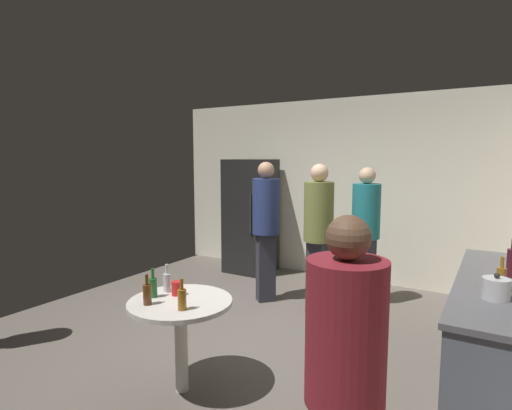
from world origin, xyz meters
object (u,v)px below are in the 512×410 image
(wine_bottle_on_counter, at_px, (512,262))
(beer_bottle_green, at_px, (153,287))
(kettle, at_px, (497,289))
(person_in_navy_shirt, at_px, (266,220))
(person_in_teal_shirt, at_px, (366,225))
(beer_bottle_amber, at_px, (182,299))
(person_in_maroon_shirt, at_px, (345,370))
(beer_bottle_on_counter, at_px, (501,277))
(refrigerator, at_px, (251,216))
(beer_bottle_brown, at_px, (147,294))
(person_in_olive_shirt, at_px, (318,227))
(foreground_table, at_px, (181,313))
(beer_bottle_clear, at_px, (167,282))
(plastic_cup_red, at_px, (177,288))

(wine_bottle_on_counter, distance_m, beer_bottle_green, 2.80)
(kettle, xyz_separation_m, person_in_navy_shirt, (-2.52, 1.37, 0.07))
(kettle, xyz_separation_m, person_in_teal_shirt, (-1.40, 1.88, 0.03))
(beer_bottle_amber, relative_size, person_in_maroon_shirt, 0.14)
(beer_bottle_on_counter, height_order, beer_bottle_green, beer_bottle_on_counter)
(beer_bottle_green, bearing_deg, person_in_maroon_shirt, -19.80)
(refrigerator, bearing_deg, beer_bottle_brown, -70.62)
(person_in_olive_shirt, bearing_deg, kettle, 67.10)
(beer_bottle_on_counter, distance_m, person_in_olive_shirt, 2.08)
(wine_bottle_on_counter, relative_size, person_in_maroon_shirt, 0.19)
(kettle, height_order, foreground_table, kettle)
(refrigerator, relative_size, person_in_olive_shirt, 1.02)
(refrigerator, xyz_separation_m, foreground_table, (1.33, -3.18, -0.27))
(foreground_table, relative_size, beer_bottle_amber, 3.48)
(kettle, height_order, beer_bottle_brown, kettle)
(beer_bottle_brown, height_order, person_in_navy_shirt, person_in_navy_shirt)
(beer_bottle_amber, bearing_deg, beer_bottle_green, 166.76)
(beer_bottle_clear, xyz_separation_m, person_in_olive_shirt, (0.52, 1.95, 0.21))
(foreground_table, distance_m, person_in_maroon_shirt, 1.71)
(foreground_table, distance_m, beer_bottle_amber, 0.28)
(wine_bottle_on_counter, distance_m, person_in_teal_shirt, 1.95)
(refrigerator, bearing_deg, kettle, -35.60)
(foreground_table, relative_size, beer_bottle_brown, 3.48)
(plastic_cup_red, xyz_separation_m, person_in_navy_shirt, (-0.34, 2.03, 0.25))
(refrigerator, distance_m, beer_bottle_green, 3.42)
(beer_bottle_on_counter, height_order, person_in_teal_shirt, person_in_teal_shirt)
(foreground_table, height_order, person_in_teal_shirt, person_in_teal_shirt)
(refrigerator, height_order, person_in_olive_shirt, refrigerator)
(foreground_table, bearing_deg, beer_bottle_clear, 156.81)
(foreground_table, bearing_deg, kettle, 19.61)
(foreground_table, bearing_deg, person_in_teal_shirt, 75.56)
(beer_bottle_green, height_order, plastic_cup_red, beer_bottle_green)
(refrigerator, relative_size, foreground_table, 2.25)
(beer_bottle_amber, distance_m, beer_bottle_green, 0.38)
(foreground_table, relative_size, beer_bottle_green, 3.48)
(beer_bottle_brown, height_order, plastic_cup_red, beer_bottle_brown)
(kettle, height_order, person_in_navy_shirt, person_in_navy_shirt)
(beer_bottle_clear, relative_size, plastic_cup_red, 2.09)
(beer_bottle_on_counter, height_order, person_in_olive_shirt, person_in_olive_shirt)
(beer_bottle_amber, bearing_deg, wine_bottle_on_counter, 36.88)
(beer_bottle_amber, bearing_deg, beer_bottle_clear, 147.07)
(person_in_navy_shirt, bearing_deg, person_in_maroon_shirt, -10.71)
(beer_bottle_brown, relative_size, person_in_olive_shirt, 0.13)
(beer_bottle_brown, xyz_separation_m, beer_bottle_green, (-0.08, 0.14, 0.00))
(kettle, height_order, beer_bottle_green, kettle)
(kettle, bearing_deg, beer_bottle_on_counter, 84.66)
(plastic_cup_red, relative_size, person_in_navy_shirt, 0.06)
(beer_bottle_on_counter, xyz_separation_m, plastic_cup_red, (-2.20, -0.94, -0.19))
(person_in_navy_shirt, relative_size, person_in_teal_shirt, 1.04)
(person_in_maroon_shirt, relative_size, person_in_olive_shirt, 0.91)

